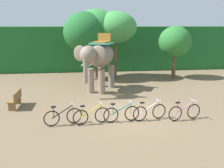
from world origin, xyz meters
TOP-DOWN VIEW (x-y plane):
  - ground_plane at (0.00, 0.00)m, footprint 80.00×80.00m
  - foliage_hedge at (0.00, 14.81)m, footprint 36.00×6.00m
  - tree_right at (-1.93, 8.45)m, footprint 3.37×3.37m
  - tree_far_left at (-1.05, 9.06)m, footprint 3.44×3.44m
  - tree_far_right at (0.48, 8.70)m, footprint 3.38×3.38m
  - tree_left at (5.27, 8.23)m, footprint 2.62×2.62m
  - elephant at (-1.13, 4.60)m, footprint 3.07×4.13m
  - bike_black at (-3.19, -1.14)m, footprint 1.67×0.61m
  - bike_yellow at (-1.94, -1.18)m, footprint 1.67×0.59m
  - bike_teal at (-0.57, -1.08)m, footprint 1.70×0.52m
  - bike_white at (0.77, -1.01)m, footprint 1.67×0.59m
  - bike_pink at (2.39, -1.20)m, footprint 1.68×0.56m
  - wooden_bench at (-5.85, 1.71)m, footprint 0.43×1.51m

SIDE VIEW (x-z plane):
  - ground_plane at x=0.00m, z-range 0.00..0.00m
  - bike_black at x=-3.19m, z-range -0.07..0.85m
  - bike_yellow at x=-1.94m, z-range -0.07..0.85m
  - bike_teal at x=-0.57m, z-range -0.07..0.85m
  - bike_white at x=0.77m, z-range -0.07..0.85m
  - bike_pink at x=2.39m, z-range -0.07..0.85m
  - wooden_bench at x=-5.85m, z-range 0.03..0.92m
  - foliage_hedge at x=0.00m, z-range 0.00..4.14m
  - elephant at x=-1.13m, z-range 0.31..4.09m
  - tree_left at x=5.27m, z-range 0.85..5.08m
  - tree_right at x=-1.93m, z-range 1.07..6.41m
  - tree_far_right at x=0.48m, z-range 1.42..6.80m
  - tree_far_left at x=-1.05m, z-range 1.35..6.90m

